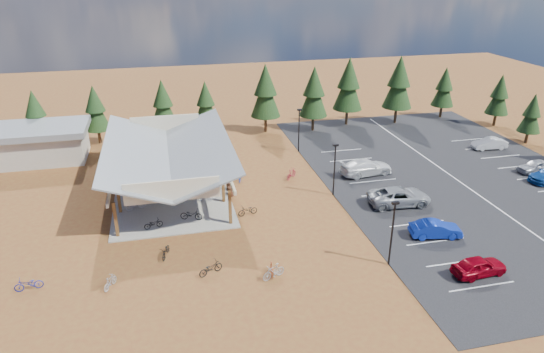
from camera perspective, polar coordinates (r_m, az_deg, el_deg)
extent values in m
plane|color=brown|center=(43.61, 1.88, -3.93)|extent=(140.00, 140.00, 0.00)
cube|color=black|center=(53.41, 20.57, -0.10)|extent=(27.00, 44.00, 0.04)
cube|color=gray|center=(48.65, -11.75, -1.31)|extent=(10.60, 18.60, 0.10)
cube|color=brown|center=(40.66, -17.92, -4.81)|extent=(0.25, 0.25, 3.00)
cube|color=brown|center=(44.41, -17.61, -2.27)|extent=(0.25, 0.25, 3.00)
cube|color=brown|center=(48.23, -17.35, -0.14)|extent=(0.25, 0.25, 3.00)
cube|color=brown|center=(52.11, -17.12, 1.69)|extent=(0.25, 0.25, 3.00)
cube|color=brown|center=(56.04, -16.93, 3.25)|extent=(0.25, 0.25, 3.00)
cube|color=brown|center=(40.70, -4.96, -3.61)|extent=(0.25, 0.25, 3.00)
cube|color=brown|center=(44.45, -5.77, -1.18)|extent=(0.25, 0.25, 3.00)
cube|color=brown|center=(48.27, -6.45, 0.87)|extent=(0.25, 0.25, 3.00)
cube|color=brown|center=(52.14, -7.03, 2.61)|extent=(0.25, 0.25, 3.00)
cube|color=brown|center=(56.07, -7.54, 4.12)|extent=(0.25, 0.25, 3.00)
cube|color=beige|center=(47.71, -18.04, 1.47)|extent=(0.22, 18.00, 0.35)
cube|color=beige|center=(47.75, -6.06, 2.57)|extent=(0.22, 18.00, 0.35)
cube|color=slate|center=(47.23, -15.65, 2.72)|extent=(5.85, 19.40, 2.13)
cube|color=slate|center=(47.25, -8.63, 3.36)|extent=(5.85, 19.40, 2.13)
cube|color=beige|center=(38.87, -11.66, -1.65)|extent=(7.50, 0.15, 1.80)
cube|color=beige|center=(55.71, -12.46, 6.12)|extent=(7.50, 0.15, 1.80)
cube|color=#ADA593|center=(59.94, -25.79, 3.19)|extent=(10.00, 6.00, 3.20)
cube|color=slate|center=(59.36, -26.12, 4.95)|extent=(11.00, 7.00, 0.70)
cylinder|color=black|center=(35.90, 13.92, -6.66)|extent=(0.14, 0.14, 5.00)
cube|color=black|center=(34.71, 14.32, -3.02)|extent=(0.50, 0.25, 0.18)
cylinder|color=black|center=(45.68, 7.35, 0.68)|extent=(0.14, 0.14, 5.00)
cube|color=black|center=(44.75, 7.52, 3.69)|extent=(0.50, 0.25, 0.18)
cylinder|color=black|center=(56.33, 3.18, 5.35)|extent=(0.14, 0.14, 5.00)
cube|color=black|center=(55.58, 3.24, 7.85)|extent=(0.50, 0.25, 0.18)
cylinder|color=#462719|center=(47.15, -5.00, -1.17)|extent=(0.60, 0.60, 0.90)
cylinder|color=#462719|center=(46.13, -4.89, -1.75)|extent=(0.60, 0.60, 0.90)
cylinder|color=#382314|center=(64.20, -25.53, 3.80)|extent=(0.36, 0.36, 1.72)
cone|color=#183213|center=(63.38, -25.99, 6.27)|extent=(3.02, 3.02, 4.12)
cone|color=#183213|center=(62.96, -26.26, 7.75)|extent=(2.33, 2.33, 3.09)
cylinder|color=#382314|center=(63.24, -19.64, 4.50)|extent=(0.36, 0.36, 1.75)
cone|color=#183213|center=(62.39, -20.01, 7.08)|extent=(3.08, 3.08, 4.21)
cone|color=#183213|center=(61.95, -20.24, 8.63)|extent=(2.38, 2.38, 3.15)
cylinder|color=#382314|center=(62.77, -12.43, 5.24)|extent=(0.36, 0.36, 1.82)
cone|color=#183213|center=(61.89, -12.68, 7.95)|extent=(3.20, 3.20, 4.36)
cone|color=#183213|center=(61.44, -12.83, 9.58)|extent=(2.47, 2.47, 3.27)
cylinder|color=#382314|center=(63.30, -7.65, 5.69)|extent=(0.36, 0.36, 1.69)
cone|color=#183213|center=(62.48, -7.79, 8.20)|extent=(2.98, 2.98, 4.06)
cone|color=#183213|center=(62.06, -7.88, 9.70)|extent=(2.30, 2.30, 3.04)
cylinder|color=#382314|center=(63.60, -0.75, 6.22)|extent=(0.36, 0.36, 2.17)
cone|color=#183213|center=(62.58, -0.77, 9.44)|extent=(3.82, 3.82, 5.21)
cone|color=#183213|center=(62.08, -0.78, 11.38)|extent=(2.95, 2.95, 3.91)
cylinder|color=#382314|center=(64.36, 4.82, 6.30)|extent=(0.36, 0.36, 2.07)
cone|color=#183213|center=(63.40, 4.93, 9.34)|extent=(3.64, 3.64, 4.97)
cone|color=#183213|center=(62.92, 5.00, 11.16)|extent=(2.82, 2.82, 3.73)
cylinder|color=#382314|center=(67.37, 8.76, 6.98)|extent=(0.36, 0.36, 2.23)
cone|color=#183213|center=(66.39, 8.97, 10.11)|extent=(3.92, 3.92, 5.35)
cone|color=#183213|center=(65.91, 9.09, 11.99)|extent=(3.03, 3.03, 4.01)
cylinder|color=#382314|center=(69.44, 14.32, 7.03)|extent=(0.36, 0.36, 2.26)
cone|color=#183213|center=(68.48, 14.65, 10.10)|extent=(3.97, 3.97, 5.42)
cone|color=#183213|center=(68.01, 14.85, 11.94)|extent=(3.07, 3.07, 4.06)
cylinder|color=#382314|center=(74.01, 19.24, 7.25)|extent=(0.36, 0.36, 1.76)
cone|color=#183213|center=(73.28, 19.56, 9.49)|extent=(3.09, 3.09, 4.22)
cone|color=#183213|center=(72.91, 19.75, 10.82)|extent=(2.39, 2.39, 3.16)
cylinder|color=#382314|center=(67.19, 27.76, 4.10)|extent=(0.36, 0.36, 1.51)
cone|color=#183213|center=(66.49, 28.18, 6.18)|extent=(2.67, 2.67, 3.63)
cone|color=#183213|center=(66.12, 28.43, 7.43)|extent=(2.06, 2.06, 2.73)
cylinder|color=#382314|center=(72.85, 24.73, 6.12)|extent=(0.36, 0.36, 1.71)
cone|color=#183213|center=(72.13, 25.12, 8.31)|extent=(3.01, 3.01, 4.10)
cone|color=#183213|center=(71.76, 25.36, 9.62)|extent=(2.32, 2.32, 3.08)
imported|color=black|center=(41.49, -13.78, -5.41)|extent=(1.65, 0.93, 0.82)
imported|color=#9899A0|center=(44.83, -15.74, -3.13)|extent=(1.93, 1.03, 1.11)
imported|color=#225491|center=(50.56, -16.01, -0.17)|extent=(1.69, 0.62, 0.88)
imported|color=maroon|center=(55.75, -15.71, 2.18)|extent=(1.68, 0.96, 0.97)
imported|color=black|center=(42.09, -9.48, -4.43)|extent=(2.01, 1.24, 1.00)
imported|color=#999AA2|center=(45.14, -7.84, -2.37)|extent=(1.52, 0.74, 0.88)
imported|color=navy|center=(49.64, -10.40, -0.06)|extent=(1.72, 0.82, 0.87)
imported|color=#9F3111|center=(52.39, -9.78, 1.40)|extent=(1.83, 1.02, 1.06)
imported|color=black|center=(37.65, -12.38, -8.57)|extent=(1.10, 1.89, 0.94)
imported|color=#95989D|center=(35.39, -18.51, -11.68)|extent=(1.09, 1.54, 0.91)
imported|color=navy|center=(37.22, -26.73, -11.24)|extent=(1.89, 0.87, 0.96)
imported|color=maroon|center=(34.81, -0.06, -10.89)|extent=(0.65, 1.58, 0.92)
imported|color=black|center=(35.17, -7.23, -10.64)|extent=(1.99, 1.39, 0.99)
imported|color=gray|center=(34.45, 0.19, -11.12)|extent=(1.90, 1.19, 1.11)
imported|color=#173198|center=(49.27, -3.73, 0.06)|extent=(1.18, 1.99, 0.99)
imported|color=maroon|center=(49.62, 2.30, 0.34)|extent=(1.65, 1.66, 1.10)
imported|color=black|center=(42.53, -2.86, -3.99)|extent=(1.88, 1.02, 0.94)
imported|color=maroon|center=(37.65, 23.17, -9.67)|extent=(4.10, 1.93, 1.36)
imported|color=#0F299E|center=(41.26, 18.68, -5.89)|extent=(4.30, 2.19, 1.35)
imported|color=gray|center=(45.61, 14.75, -2.28)|extent=(5.89, 3.02, 1.59)
imported|color=silver|center=(51.34, 11.02, 1.09)|extent=(5.79, 2.88, 1.62)
imported|color=#A2A3A9|center=(58.10, 28.58, 1.08)|extent=(3.96, 1.77, 1.32)
imported|color=silver|center=(63.05, 24.20, 3.56)|extent=(4.16, 1.75, 1.34)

